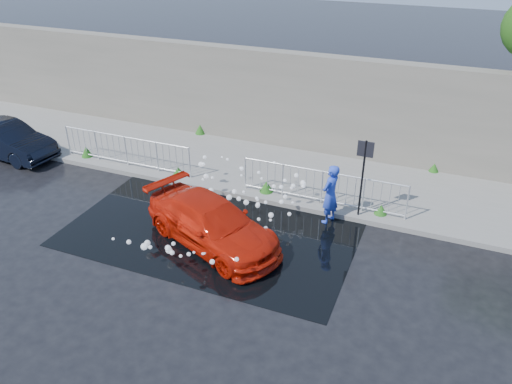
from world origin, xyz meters
TOP-DOWN VIEW (x-y plane):
  - ground at (0.00, 0.00)m, footprint 90.00×90.00m
  - pavement at (0.00, 5.00)m, footprint 30.00×4.00m
  - curb at (0.00, 3.00)m, footprint 30.00×0.25m
  - retaining_wall at (0.00, 7.20)m, footprint 30.00×0.60m
  - puddle at (0.50, 1.00)m, footprint 8.00×5.00m
  - sign_post at (4.20, 3.10)m, footprint 0.45×0.06m
  - railing_left at (-4.00, 3.35)m, footprint 5.05×0.05m
  - railing_right at (3.00, 3.35)m, footprint 5.05×0.05m
  - weeds at (-0.46, 4.54)m, footprint 12.17×3.93m
  - water_spray at (0.87, 1.47)m, footprint 3.66×5.36m
  - red_car at (0.80, 0.40)m, footprint 4.61×3.28m
  - dark_car at (-8.68, 2.60)m, footprint 4.00×1.69m
  - person at (3.42, 2.66)m, footprint 0.62×0.76m

SIDE VIEW (x-z plane):
  - ground at x=0.00m, z-range 0.00..0.00m
  - puddle at x=0.50m, z-range 0.00..0.01m
  - pavement at x=0.00m, z-range 0.00..0.15m
  - curb at x=0.00m, z-range 0.00..0.16m
  - weeds at x=-0.46m, z-range 0.13..0.52m
  - red_car at x=0.80m, z-range 0.00..1.24m
  - dark_car at x=-8.68m, z-range 0.00..1.28m
  - water_spray at x=0.87m, z-range 0.16..1.20m
  - railing_left at x=-4.00m, z-range 0.19..1.29m
  - railing_right at x=3.00m, z-range 0.19..1.29m
  - person at x=3.42m, z-range 0.00..1.80m
  - sign_post at x=4.20m, z-range 0.47..2.97m
  - retaining_wall at x=0.00m, z-range 0.15..3.65m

